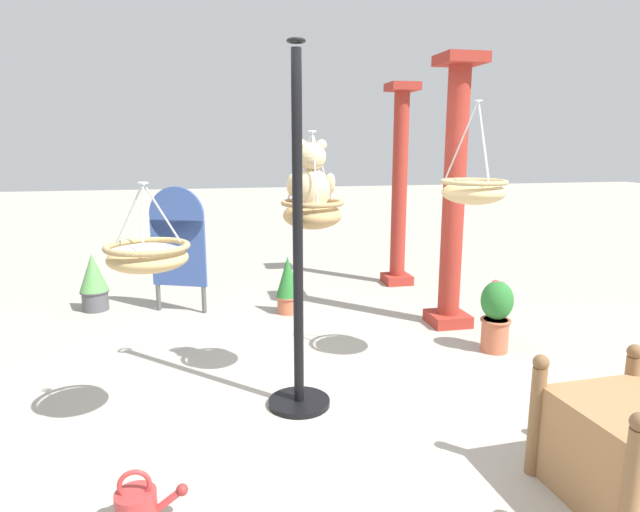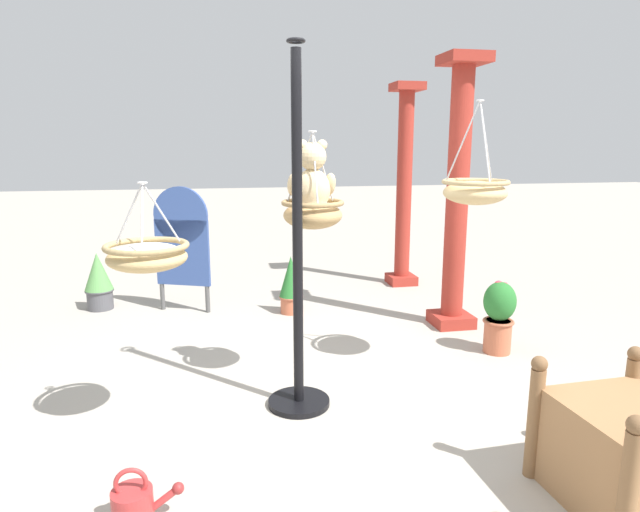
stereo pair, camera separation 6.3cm
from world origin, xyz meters
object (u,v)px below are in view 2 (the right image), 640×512
display_pole_central (298,301)px  hanging_basket_left_high (147,255)px  display_sign_board (182,238)px  greenhouse_pillar_right (404,191)px  potted_plant_fern_front (499,315)px  wooden_planter_box (628,453)px  hanging_basket_right_low (475,191)px  potted_plant_tall_leafy (291,285)px  watering_can (135,504)px  greenhouse_pillar_left (457,201)px  hanging_basket_with_teddy (313,213)px  potted_plant_bushy_green (99,281)px  teddy_bear (312,181)px

display_pole_central → hanging_basket_left_high: (-0.94, -0.25, 0.41)m
display_sign_board → greenhouse_pillar_right: bearing=13.7°
potted_plant_fern_front → wooden_planter_box: bearing=-101.8°
hanging_basket_right_low → potted_plant_fern_front: (0.49, 0.38, -1.14)m
hanging_basket_right_low → potted_plant_tall_leafy: hanging_basket_right_low is taller
watering_can → greenhouse_pillar_left: bearing=41.7°
hanging_basket_right_low → display_pole_central: bearing=-169.2°
display_sign_board → watering_can: 3.59m
greenhouse_pillar_right → potted_plant_fern_front: bearing=-89.5°
greenhouse_pillar_right → hanging_basket_with_teddy: bearing=-121.0°
potted_plant_fern_front → potted_plant_bushy_green: (-3.76, 2.05, -0.02)m
hanging_basket_with_teddy → display_sign_board: (-1.06, 2.20, -0.53)m
greenhouse_pillar_left → potted_plant_bushy_green: size_ratio=4.11×
wooden_planter_box → potted_plant_bushy_green: (-3.33, 4.10, 0.04)m
potted_plant_tall_leafy → potted_plant_bushy_green: (-2.11, 0.56, 0.01)m
display_pole_central → potted_plant_tall_leafy: size_ratio=3.86×
teddy_bear → hanging_basket_with_teddy: bearing=-90.0°
greenhouse_pillar_left → wooden_planter_box: size_ratio=3.44×
watering_can → potted_plant_bushy_green: bearing=103.1°
greenhouse_pillar_left → potted_plant_tall_leafy: greenhouse_pillar_left is taller
greenhouse_pillar_right → potted_plant_bushy_green: (-3.74, -0.43, -0.92)m
wooden_planter_box → greenhouse_pillar_right: bearing=84.9°
display_pole_central → potted_plant_tall_leafy: 2.21m
greenhouse_pillar_right → potted_plant_fern_front: 2.64m
display_pole_central → hanging_basket_right_low: bearing=10.8°
greenhouse_pillar_right → wooden_planter_box: (-0.40, -4.53, -0.95)m
potted_plant_fern_front → display_sign_board: bearing=147.3°
watering_can → display_sign_board: bearing=88.8°
display_sign_board → potted_plant_fern_front: bearing=-32.7°
hanging_basket_left_high → display_sign_board: size_ratio=0.38×
hanging_basket_right_low → potted_plant_tall_leafy: size_ratio=1.20×
hanging_basket_left_high → potted_plant_bushy_green: hanging_basket_left_high is taller
display_sign_board → watering_can: bearing=-91.2°
teddy_bear → hanging_basket_right_low: 1.26m
greenhouse_pillar_right → wooden_planter_box: bearing=-95.1°
greenhouse_pillar_right → hanging_basket_left_high: bearing=-129.8°
hanging_basket_with_teddy → wooden_planter_box: size_ratio=0.89×
hanging_basket_right_low → potted_plant_fern_front: size_ratio=1.18×
hanging_basket_right_low → watering_can: size_ratio=2.21×
watering_can → hanging_basket_left_high: bearing=87.5°
potted_plant_fern_front → potted_plant_tall_leafy: 2.23m
teddy_bear → wooden_planter_box: bearing=-51.6°
hanging_basket_right_low → hanging_basket_left_high: bearing=-167.5°
wooden_planter_box → watering_can: (-2.45, 0.34, -0.19)m
wooden_planter_box → potted_plant_fern_front: size_ratio=1.18×
greenhouse_pillar_right → potted_plant_bushy_green: bearing=-173.5°
display_pole_central → greenhouse_pillar_left: bearing=38.1°
display_pole_central → teddy_bear: display_pole_central is taller
teddy_bear → greenhouse_pillar_left: (1.66, 1.15, -0.29)m
greenhouse_pillar_right → teddy_bear: bearing=-121.2°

